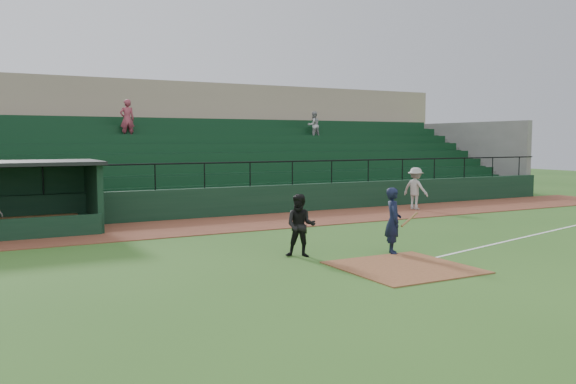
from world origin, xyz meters
name	(u,v)px	position (x,y,z in m)	size (l,w,h in m)	color
ground	(379,261)	(0.00, 0.00, 0.00)	(90.00, 90.00, 0.00)	#2C571C
warning_track	(250,222)	(0.00, 8.00, 0.01)	(40.00, 4.00, 0.03)	brown
home_plate_dirt	(404,267)	(0.00, -1.00, 0.01)	(3.00, 3.00, 0.03)	brown
foul_line	(548,232)	(8.00, 1.20, 0.01)	(18.00, 0.09, 0.01)	white
stadium_structure	(180,156)	(0.00, 16.46, 2.30)	(38.00, 13.08, 6.40)	black
batter_at_plate	(393,221)	(0.90, 0.58, 0.91)	(1.14, 0.79, 1.83)	black
umpire	(301,226)	(-1.56, 1.39, 0.84)	(0.82, 0.64, 1.68)	black
runner	(415,188)	(8.21, 8.29, 0.97)	(1.21, 0.70, 1.87)	#A6A09C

